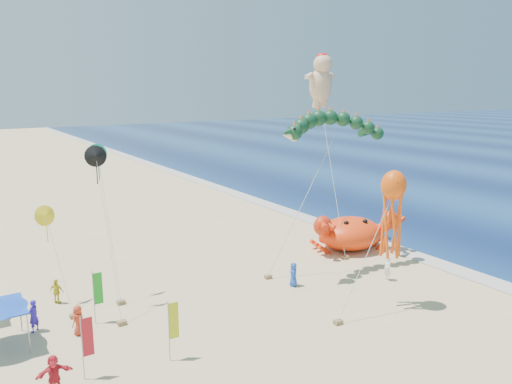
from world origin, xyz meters
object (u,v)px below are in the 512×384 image
at_px(crab_inflatable, 351,232).
at_px(cherub_kite, 321,79).
at_px(dragon_kite, 333,130).
at_px(octopus_kite, 392,207).

bearing_deg(crab_inflatable, cherub_kite, 93.26).
relative_size(dragon_kite, octopus_kite, 1.34).
xyz_separation_m(cherub_kite, octopus_kite, (-5.66, -13.70, -7.82)).
xyz_separation_m(dragon_kite, octopus_kite, (-1.27, -7.00, -4.13)).
xyz_separation_m(crab_inflatable, octopus_kite, (-5.90, -9.59, 4.87)).
bearing_deg(crab_inflatable, dragon_kite, -150.79).
bearing_deg(cherub_kite, dragon_kite, -123.30).
height_order(crab_inflatable, dragon_kite, dragon_kite).
xyz_separation_m(crab_inflatable, cherub_kite, (-0.23, 4.10, 12.69)).
height_order(crab_inflatable, cherub_kite, cherub_kite).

